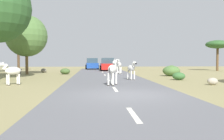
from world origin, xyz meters
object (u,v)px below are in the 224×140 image
Objects in this scene: car_0 at (107,65)px; rock_0 at (213,81)px; zebra_3 at (119,65)px; bush_0 at (171,71)px; zebra_1 at (12,71)px; bush_3 at (179,76)px; tree_2 at (18,38)px; bush_2 at (65,71)px; zebra_0 at (131,69)px; rock_2 at (44,71)px; bush_4 at (171,68)px; car_1 at (92,64)px; tree_1 at (218,45)px; zebra_2 at (113,69)px; tree_5 at (26,36)px.

car_0 is 20.50m from rock_0.
bush_0 is at bearing 163.83° from zebra_3.
bush_3 is (11.62, 3.11, -0.57)m from zebra_1.
rock_0 is at bearing -50.69° from tree_2.
bush_0 is 11.05m from bush_2.
zebra_0 is 6.70m from bush_0.
rock_2 is (-7.88, -3.97, -0.60)m from car_0.
car_0 is 6.73× the size of rock_2.
bush_3 is 0.80× the size of bush_4.
tree_2 is at bearing -166.71° from car_1.
zebra_3 is 8.47m from bush_3.
car_0 is at bearing -10.53° from tree_2.
bush_0 is (-9.79, -10.48, -3.12)m from tree_1.
zebra_0 is 0.28× the size of tree_2.
car_0 is 12.49m from bush_0.
zebra_0 is 21.21m from tree_1.
tree_2 is at bearing 138.54° from zebra_2.
bush_4 is 17.67m from rock_2.
car_0 is 5.84m from car_1.
bush_3 is (6.81, -21.23, -0.55)m from car_1.
bush_2 is at bearing 7.89° from zebra_3.
tree_5 is (3.64, -9.70, -0.54)m from tree_2.
rock_0 is (5.47, -19.75, -0.62)m from car_0.
bush_0 is at bearing -64.29° from car_0.
tree_2 reaches higher than rock_2.
bush_2 is at bearing -70.95° from zebra_0.
zebra_0 is 1.02× the size of zebra_1.
zebra_1 is 28.88m from tree_1.
zebra_2 reaches higher than bush_0.
bush_2 is 0.85× the size of bush_4.
rock_0 is (12.42, -0.84, -0.64)m from zebra_1.
zebra_3 is 12.25m from bush_4.
rock_2 is at bearing 134.60° from zebra_2.
bush_0 is 1.67× the size of bush_3.
bush_0 is 1.33× the size of bush_4.
bush_4 is at bearing 3.03° from car_0.
tree_2 is at bearing 168.95° from car_0.
tree_5 is at bearing -31.64° from zebra_1.
car_0 reaches higher than bush_0.
tree_2 is at bearing -26.68° from zebra_1.
zebra_2 is at bearing -56.48° from tree_5.
car_1 is 11.03m from rock_2.
tree_2 is 13.27m from bush_2.
car_1 is at bearing 156.80° from bush_4.
zebra_0 is at bearing 106.38° from zebra_3.
tree_5 is 19.43m from rock_0.
zebra_0 is at bearing -53.63° from tree_2.
zebra_2 is at bearing -89.94° from car_1.
tree_1 is at bearing 62.66° from rock_0.
bush_0 is (7.66, -16.63, -0.35)m from car_1.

